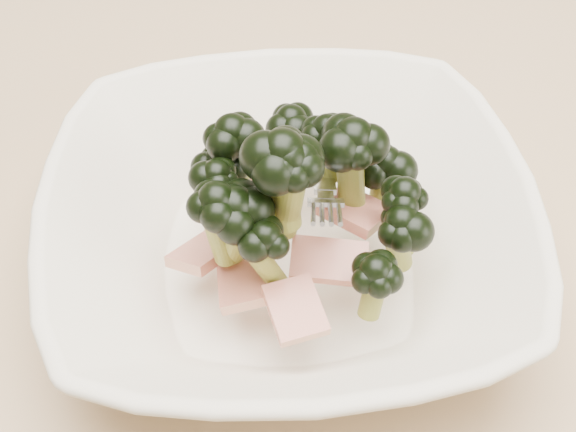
{
  "coord_description": "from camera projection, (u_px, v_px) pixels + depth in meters",
  "views": [
    {
      "loc": [
        0.06,
        -0.37,
        1.14
      ],
      "look_at": [
        -0.01,
        -0.04,
        0.8
      ],
      "focal_mm": 50.0,
      "sensor_mm": 36.0,
      "label": 1
    }
  ],
  "objects": [
    {
      "name": "broccoli_dish",
      "position": [
        289.0,
        226.0,
        0.49
      ],
      "size": [
        0.36,
        0.36,
        0.14
      ],
      "color": "beige",
      "rests_on": "dining_table"
    },
    {
      "name": "dining_table",
      "position": [
        307.0,
        319.0,
        0.61
      ],
      "size": [
        1.2,
        0.8,
        0.75
      ],
      "color": "tan",
      "rests_on": "ground"
    }
  ]
}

